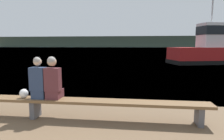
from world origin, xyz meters
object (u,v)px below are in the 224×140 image
at_px(bench_main, 35,101).
at_px(tugboat_red, 210,51).
at_px(person_left, 39,81).
at_px(shopping_bag, 24,93).
at_px(person_right, 53,80).

relative_size(bench_main, tugboat_red, 1.05).
distance_m(person_left, shopping_bag, 0.51).
height_order(bench_main, shopping_bag, shopping_bag).
height_order(bench_main, tugboat_red, tugboat_red).
bearing_deg(person_left, bench_main, -174.57).
relative_size(bench_main, person_left, 8.23).
bearing_deg(bench_main, shopping_bag, -177.16).
bearing_deg(tugboat_red, person_left, 134.70).
height_order(person_right, shopping_bag, person_right).
distance_m(bench_main, person_left, 0.52).
bearing_deg(person_right, bench_main, -178.88).
distance_m(person_right, shopping_bag, 0.83).
bearing_deg(bench_main, person_right, 1.12).
relative_size(shopping_bag, tugboat_red, 0.03).
xyz_separation_m(bench_main, person_right, (0.48, 0.01, 0.53)).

